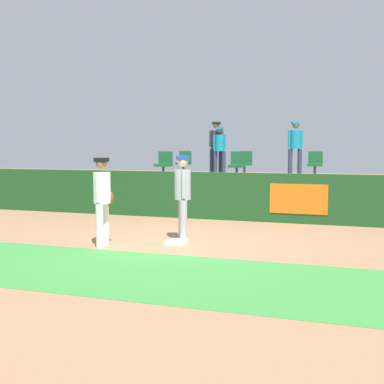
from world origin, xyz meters
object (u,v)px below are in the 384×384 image
at_px(player_fielder_home, 102,196).
at_px(seat_back_left, 184,161).
at_px(spectator_capped, 295,144).
at_px(seat_front_center, 237,164).
at_px(seat_back_center, 245,162).
at_px(first_base, 177,242).
at_px(seat_front_left, 164,163).
at_px(spectator_casual, 220,147).
at_px(spectator_hooded, 216,144).
at_px(player_runner_visitor, 183,192).
at_px(seat_back_right, 315,163).

xyz_separation_m(player_fielder_home, seat_back_left, (-0.95, 7.63, 0.47)).
bearing_deg(spectator_capped, seat_back_left, -5.92).
relative_size(seat_front_center, seat_back_center, 1.00).
bearing_deg(seat_front_center, first_base, -90.77).
xyz_separation_m(seat_front_left, spectator_capped, (3.79, 2.74, 0.60)).
distance_m(spectator_capped, spectator_casual, 2.65).
bearing_deg(first_base, seat_front_left, 114.39).
relative_size(player_fielder_home, spectator_hooded, 0.95).
xyz_separation_m(seat_front_left, spectator_casual, (1.15, 2.46, 0.51)).
bearing_deg(spectator_hooded, player_runner_visitor, 100.44).
bearing_deg(seat_back_left, spectator_casual, 30.65).
height_order(first_base, seat_back_left, seat_back_left).
distance_m(first_base, spectator_hooded, 8.26).
bearing_deg(seat_front_left, player_fielder_home, -80.34).
relative_size(seat_front_left, seat_front_center, 1.00).
relative_size(player_runner_visitor, seat_front_center, 2.18).
relative_size(seat_front_left, seat_back_left, 1.00).
xyz_separation_m(player_runner_visitor, spectator_hooded, (-1.38, 7.52, 1.07)).
bearing_deg(seat_back_right, seat_front_left, -158.40).
distance_m(player_runner_visitor, seat_back_center, 6.58).
height_order(player_runner_visitor, spectator_casual, spectator_casual).
relative_size(player_runner_visitor, spectator_capped, 0.99).
height_order(first_base, seat_front_left, seat_front_left).
relative_size(seat_back_right, spectator_casual, 0.50).
bearing_deg(seat_front_center, seat_back_center, 95.03).
xyz_separation_m(player_runner_visitor, seat_back_center, (-0.10, 6.56, 0.45)).
bearing_deg(spectator_casual, seat_front_left, 59.08).
distance_m(first_base, player_fielder_home, 1.81).
bearing_deg(first_base, seat_back_left, 108.25).
distance_m(first_base, seat_back_left, 7.42).
xyz_separation_m(seat_back_left, seat_back_center, (2.19, -0.00, -0.00)).
distance_m(first_base, spectator_casual, 7.91).
distance_m(player_runner_visitor, seat_front_left, 5.32).
xyz_separation_m(seat_front_left, seat_back_right, (4.55, 1.80, -0.00)).
xyz_separation_m(seat_front_center, seat_back_center, (-0.16, 1.80, -0.00)).
relative_size(seat_back_left, seat_back_right, 1.00).
bearing_deg(spectator_casual, seat_back_left, 24.85).
bearing_deg(seat_back_right, spectator_casual, 168.98).
height_order(seat_front_center, seat_back_center, same).
bearing_deg(spectator_casual, spectator_capped, -179.66).
distance_m(seat_back_right, spectator_casual, 3.49).
relative_size(player_runner_visitor, seat_back_right, 2.18).
relative_size(seat_front_center, seat_back_left, 1.00).
relative_size(player_fielder_home, spectator_casual, 1.06).
bearing_deg(seat_back_right, player_runner_visitor, -108.68).
height_order(first_base, spectator_casual, spectator_casual).
relative_size(seat_back_center, spectator_casual, 0.50).
relative_size(player_runner_visitor, seat_front_left, 2.18).
relative_size(first_base, spectator_hooded, 0.21).
xyz_separation_m(spectator_hooded, spectator_capped, (2.84, -0.02, -0.02)).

